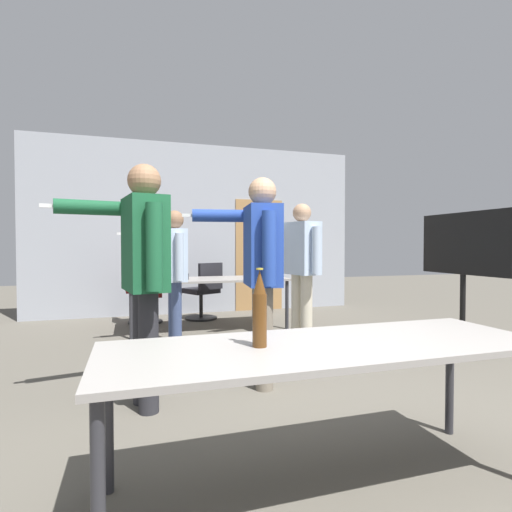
# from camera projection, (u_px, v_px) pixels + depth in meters

# --- Properties ---
(ground_plane) EXTENTS (24.00, 24.00, 0.00)m
(ground_plane) POSITION_uv_depth(u_px,v_px,m) (403.00, 510.00, 1.81)
(ground_plane) COLOR #5B564C
(back_wall) EXTENTS (5.80, 0.12, 3.00)m
(back_wall) POSITION_uv_depth(u_px,v_px,m) (201.00, 230.00, 7.15)
(back_wall) COLOR #A3A8B2
(back_wall) RESTS_ON ground_plane
(conference_table_near) EXTENTS (2.17, 0.74, 0.73)m
(conference_table_near) POSITION_uv_depth(u_px,v_px,m) (328.00, 356.00, 1.94)
(conference_table_near) COLOR gray
(conference_table_near) RESTS_ON ground_plane
(conference_table_far) EXTENTS (2.26, 0.84, 0.73)m
(conference_table_far) POSITION_uv_depth(u_px,v_px,m) (209.00, 282.00, 5.74)
(conference_table_far) COLOR gray
(conference_table_far) RESTS_ON ground_plane
(tv_screen) EXTENTS (0.44, 1.22, 1.57)m
(tv_screen) POSITION_uv_depth(u_px,v_px,m) (463.00, 264.00, 4.43)
(tv_screen) COLOR black
(tv_screen) RESTS_ON ground_plane
(person_far_watching) EXTENTS (0.80, 0.77, 1.78)m
(person_far_watching) POSITION_uv_depth(u_px,v_px,m) (261.00, 261.00, 3.39)
(person_far_watching) COLOR slate
(person_far_watching) RESTS_ON ground_plane
(person_center_tall) EXTENTS (0.90, 0.68, 1.80)m
(person_center_tall) POSITION_uv_depth(u_px,v_px,m) (143.00, 262.00, 2.92)
(person_center_tall) COLOR #28282D
(person_center_tall) RESTS_ON ground_plane
(person_right_polo) EXTENTS (0.89, 0.69, 1.73)m
(person_right_polo) POSITION_uv_depth(u_px,v_px,m) (301.00, 259.00, 5.02)
(person_right_polo) COLOR beige
(person_right_polo) RESTS_ON ground_plane
(person_near_casual) EXTENTS (0.78, 0.58, 1.61)m
(person_near_casual) POSITION_uv_depth(u_px,v_px,m) (174.00, 265.00, 4.68)
(person_near_casual) COLOR #3D4C75
(person_near_casual) RESTS_ON ground_plane
(office_chair_far_left) EXTENTS (0.63, 0.66, 0.93)m
(office_chair_far_left) POSITION_uv_depth(u_px,v_px,m) (204.00, 293.00, 6.46)
(office_chair_far_left) COLOR black
(office_chair_far_left) RESTS_ON ground_plane
(office_chair_mid_tucked) EXTENTS (0.56, 0.52, 0.91)m
(office_chair_mid_tucked) POSITION_uv_depth(u_px,v_px,m) (140.00, 296.00, 6.16)
(office_chair_mid_tucked) COLOR black
(office_chair_mid_tucked) RESTS_ON ground_plane
(beer_bottle) EXTENTS (0.07, 0.07, 0.37)m
(beer_bottle) POSITION_uv_depth(u_px,v_px,m) (260.00, 310.00, 1.86)
(beer_bottle) COLOR #563314
(beer_bottle) RESTS_ON conference_table_near
(drink_cup) EXTENTS (0.08, 0.08, 0.09)m
(drink_cup) POSITION_uv_depth(u_px,v_px,m) (186.00, 276.00, 5.56)
(drink_cup) COLOR #232328
(drink_cup) RESTS_ON conference_table_far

